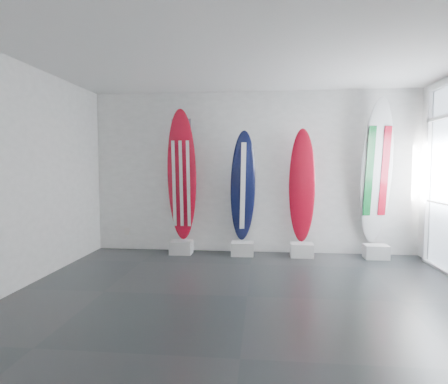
# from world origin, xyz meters

# --- Properties ---
(floor) EXTENTS (6.00, 6.00, 0.00)m
(floor) POSITION_xyz_m (0.00, 0.00, 0.00)
(floor) COLOR black
(floor) RESTS_ON ground
(ceiling) EXTENTS (6.00, 6.00, 0.00)m
(ceiling) POSITION_xyz_m (0.00, 0.00, 3.00)
(ceiling) COLOR white
(ceiling) RESTS_ON wall_back
(wall_back) EXTENTS (6.00, 0.00, 6.00)m
(wall_back) POSITION_xyz_m (0.00, 2.50, 1.50)
(wall_back) COLOR silver
(wall_back) RESTS_ON ground
(wall_front) EXTENTS (6.00, 0.00, 6.00)m
(wall_front) POSITION_xyz_m (0.00, -2.50, 1.50)
(wall_front) COLOR silver
(wall_front) RESTS_ON ground
(wall_left) EXTENTS (0.00, 5.00, 5.00)m
(wall_left) POSITION_xyz_m (-3.00, 0.00, 1.50)
(wall_left) COLOR silver
(wall_left) RESTS_ON ground
(display_block_usa) EXTENTS (0.40, 0.30, 0.24)m
(display_block_usa) POSITION_xyz_m (-1.31, 2.18, 0.12)
(display_block_usa) COLOR silver
(display_block_usa) RESTS_ON floor
(surfboard_usa) EXTENTS (0.56, 0.27, 2.42)m
(surfboard_usa) POSITION_xyz_m (-1.31, 2.28, 1.45)
(surfboard_usa) COLOR maroon
(surfboard_usa) RESTS_ON display_block_usa
(display_block_navy) EXTENTS (0.40, 0.30, 0.24)m
(display_block_navy) POSITION_xyz_m (-0.17, 2.18, 0.12)
(display_block_navy) COLOR silver
(display_block_navy) RESTS_ON floor
(surfboard_navy) EXTENTS (0.52, 0.41, 2.02)m
(surfboard_navy) POSITION_xyz_m (-0.17, 2.28, 1.25)
(surfboard_navy) COLOR black
(surfboard_navy) RESTS_ON display_block_navy
(display_block_swiss) EXTENTS (0.40, 0.30, 0.24)m
(display_block_swiss) POSITION_xyz_m (0.89, 2.18, 0.12)
(display_block_swiss) COLOR silver
(display_block_swiss) RESTS_ON floor
(surfboard_swiss) EXTENTS (0.48, 0.24, 2.05)m
(surfboard_swiss) POSITION_xyz_m (0.89, 2.28, 1.26)
(surfboard_swiss) COLOR maroon
(surfboard_swiss) RESTS_ON display_block_swiss
(display_block_italy) EXTENTS (0.40, 0.30, 0.24)m
(display_block_italy) POSITION_xyz_m (2.17, 2.18, 0.12)
(display_block_italy) COLOR silver
(display_block_italy) RESTS_ON floor
(surfboard_italy) EXTENTS (0.64, 0.46, 2.57)m
(surfboard_italy) POSITION_xyz_m (2.17, 2.28, 1.52)
(surfboard_italy) COLOR silver
(surfboard_italy) RESTS_ON display_block_italy
(wall_outlet) EXTENTS (0.09, 0.02, 0.13)m
(wall_outlet) POSITION_xyz_m (-2.45, 2.48, 0.35)
(wall_outlet) COLOR silver
(wall_outlet) RESTS_ON wall_back
(glass_door) EXTENTS (0.12, 1.16, 2.85)m
(glass_door) POSITION_xyz_m (2.97, 1.55, 1.43)
(glass_door) COLOR white
(glass_door) RESTS_ON floor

